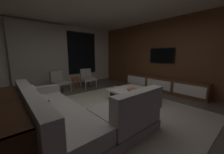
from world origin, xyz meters
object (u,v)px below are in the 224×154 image
Objects in this scene: accent_chair_by_curtain at (59,80)px; console_table_behind_couch at (7,123)px; accent_chair_near_window at (87,77)px; media_console at (162,85)px; sectional_couch at (72,116)px; mounted_tv at (162,56)px; side_stool at (75,80)px; book_stack_on_coffee_table at (132,90)px; coffee_table at (133,95)px.

console_table_behind_couch is at bearing -121.50° from accent_chair_by_curtain.
accent_chair_near_window reaches higher than media_console.
media_console is (3.70, 0.26, -0.04)m from sectional_couch.
mounted_tv is (3.88, 0.46, 1.06)m from sectional_couch.
side_stool is at bearing 133.37° from media_console.
mounted_tv is 4.90m from console_table_behind_couch.
side_stool is (1.33, 2.77, 0.08)m from sectional_couch.
mounted_tv reaches higher than book_stack_on_coffee_table.
sectional_couch is 1.19× the size of console_table_behind_couch.
side_stool is at bearing 49.70° from console_table_behind_couch.
media_console is at bearing 4.08° from sectional_couch.
accent_chair_near_window is at bearing 132.42° from mounted_tv.
accent_chair_near_window is at bearing 55.41° from sectional_couch.
accent_chair_by_curtain reaches higher than media_console.
mounted_tv is at bearing 6.79° from sectional_couch.
mounted_tv reaches higher than coffee_table.
media_console is at bearing -46.63° from side_stool.
console_table_behind_couch is at bearing -177.16° from coffee_table.
accent_chair_by_curtain reaches higher than console_table_behind_couch.
console_table_behind_couch is (-0.91, 0.13, 0.13)m from sectional_couch.
accent_chair_by_curtain is (-1.35, 2.46, 0.25)m from coffee_table.
mounted_tv is (2.55, -2.31, 0.98)m from side_stool.
book_stack_on_coffee_table is (-0.14, -0.07, 0.21)m from coffee_table.
accent_chair_near_window is at bearing 42.77° from console_table_behind_couch.
sectional_couch reaches higher than side_stool.
accent_chair_near_window is 1.70× the size of side_stool.
mounted_tv reaches higher than accent_chair_near_window.
console_table_behind_couch is at bearing -178.31° from media_console.
accent_chair_by_curtain reaches higher than coffee_table.
side_stool is 0.22× the size of console_table_behind_couch.
coffee_table is at bearing -61.36° from accent_chair_by_curtain.
accent_chair_near_window reaches higher than book_stack_on_coffee_table.
mounted_tv is at bearing -35.43° from accent_chair_by_curtain.
accent_chair_near_window is 0.53m from side_stool.
book_stack_on_coffee_table is 2.81m from console_table_behind_couch.
mounted_tv reaches higher than media_console.
media_console is (1.85, -2.42, -0.18)m from accent_chair_near_window.
book_stack_on_coffee_table reaches higher than coffee_table.
media_console is at bearing 1.86° from book_stack_on_coffee_table.
coffee_table is 1.49× the size of accent_chair_near_window.
mounted_tv is (2.03, -2.22, 0.92)m from accent_chair_near_window.
book_stack_on_coffee_table is 2.63m from side_stool.
sectional_couch is at bearing -115.64° from side_stool.
console_table_behind_couch is at bearing -178.43° from book_stack_on_coffee_table.
sectional_couch is 2.16× the size of coffee_table.
console_table_behind_couch is (-2.24, -2.65, 0.04)m from side_stool.
book_stack_on_coffee_table is 2.48m from accent_chair_near_window.
accent_chair_near_window reaches higher than side_stool.
accent_chair_by_curtain is at bearing 58.50° from console_table_behind_couch.
mounted_tv reaches higher than console_table_behind_couch.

